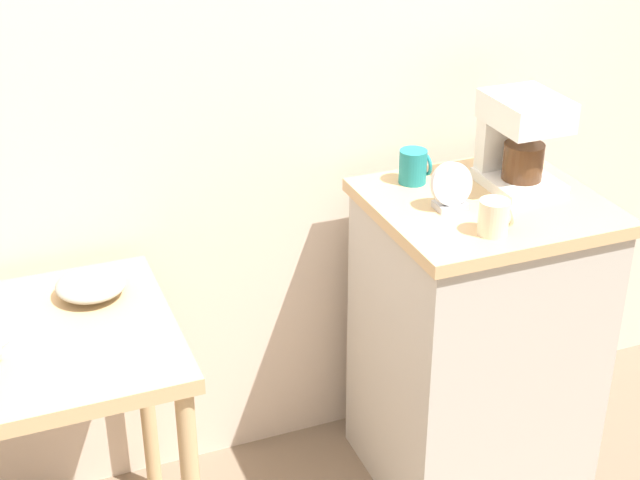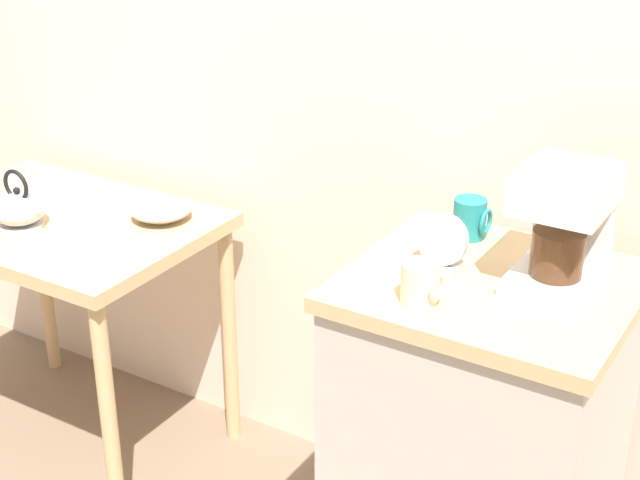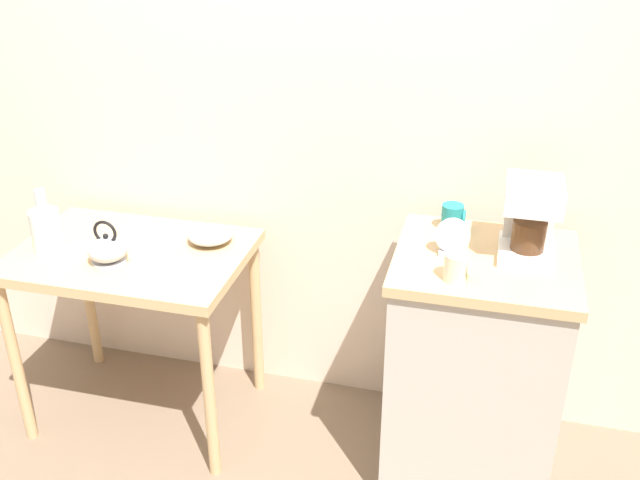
# 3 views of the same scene
# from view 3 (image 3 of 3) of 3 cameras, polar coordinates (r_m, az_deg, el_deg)

# --- Properties ---
(ground_plane) EXTENTS (8.00, 8.00, 0.00)m
(ground_plane) POSITION_cam_3_polar(r_m,az_deg,el_deg) (3.02, -3.57, -15.80)
(ground_plane) COLOR #7A6651
(back_wall) EXTENTS (4.40, 0.10, 2.80)m
(back_wall) POSITION_cam_3_polar(r_m,az_deg,el_deg) (2.73, 0.77, 13.31)
(back_wall) COLOR beige
(back_wall) RESTS_ON ground_plane
(wooden_table) EXTENTS (0.87, 0.61, 0.77)m
(wooden_table) POSITION_cam_3_polar(r_m,az_deg,el_deg) (2.87, -14.51, -2.60)
(wooden_table) COLOR tan
(wooden_table) RESTS_ON ground_plane
(kitchen_counter) EXTENTS (0.60, 0.56, 0.91)m
(kitchen_counter) POSITION_cam_3_polar(r_m,az_deg,el_deg) (2.69, 12.01, -9.84)
(kitchen_counter) COLOR #BCB7AD
(kitchen_counter) RESTS_ON ground_plane
(bowl_stoneware) EXTENTS (0.17, 0.17, 0.06)m
(bowl_stoneware) POSITION_cam_3_polar(r_m,az_deg,el_deg) (2.81, -8.63, 0.38)
(bowl_stoneware) COLOR #9E998C
(bowl_stoneware) RESTS_ON wooden_table
(teakettle) EXTENTS (0.18, 0.15, 0.17)m
(teakettle) POSITION_cam_3_polar(r_m,az_deg,el_deg) (2.74, -16.37, -0.70)
(teakettle) COLOR #B2B5BA
(teakettle) RESTS_ON wooden_table
(glass_carafe_vase) EXTENTS (0.11, 0.11, 0.25)m
(glass_carafe_vase) POSITION_cam_3_polar(r_m,az_deg,el_deg) (2.89, -20.78, 0.84)
(glass_carafe_vase) COLOR silver
(glass_carafe_vase) RESTS_ON wooden_table
(coffee_maker) EXTENTS (0.18, 0.22, 0.26)m
(coffee_maker) POSITION_cam_3_polar(r_m,az_deg,el_deg) (2.46, 16.29, 1.98)
(coffee_maker) COLOR white
(coffee_maker) RESTS_ON kitchen_counter
(mug_dark_teal) EXTENTS (0.08, 0.08, 0.09)m
(mug_dark_teal) POSITION_cam_3_polar(r_m,az_deg,el_deg) (2.60, 10.44, 1.76)
(mug_dark_teal) COLOR teal
(mug_dark_teal) RESTS_ON kitchen_counter
(mug_small_cream) EXTENTS (0.08, 0.08, 0.09)m
(mug_small_cream) POSITION_cam_3_polar(r_m,az_deg,el_deg) (2.28, 10.74, -2.12)
(mug_small_cream) COLOR beige
(mug_small_cream) RESTS_ON kitchen_counter
(table_clock) EXTENTS (0.12, 0.06, 0.13)m
(table_clock) POSITION_cam_3_polar(r_m,az_deg,el_deg) (2.42, 10.39, 0.08)
(table_clock) COLOR #B2B5BA
(table_clock) RESTS_ON kitchen_counter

